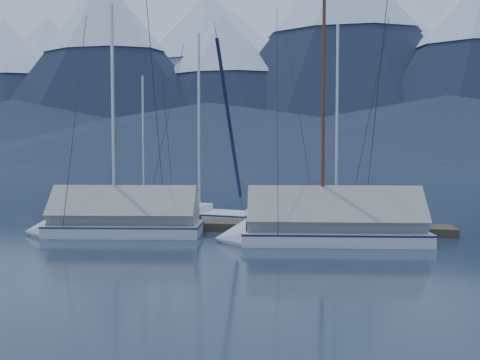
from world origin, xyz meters
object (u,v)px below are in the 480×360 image
(sailboat_open_mid, at_px, (209,218))
(sailboat_covered_far, at_px, (111,223))
(sailboat_open_right, at_px, (346,220))
(sailboat_open_left, at_px, (152,216))
(sailboat_covered_near, at_px, (318,229))
(person, at_px, (351,206))

(sailboat_open_mid, relative_size, sailboat_covered_far, 0.99)
(sailboat_open_right, xyz_separation_m, sailboat_covered_far, (-9.66, -5.34, 0.32))
(sailboat_open_left, bearing_deg, sailboat_open_right, 0.25)
(sailboat_open_mid, bearing_deg, sailboat_open_left, 172.34)
(sailboat_open_right, bearing_deg, sailboat_open_mid, -176.04)
(sailboat_open_left, relative_size, sailboat_covered_far, 0.78)
(sailboat_open_mid, height_order, sailboat_covered_near, sailboat_covered_near)
(sailboat_open_left, bearing_deg, sailboat_covered_far, -88.23)
(sailboat_covered_far, bearing_deg, sailboat_open_right, 28.93)
(sailboat_open_left, xyz_separation_m, sailboat_covered_far, (0.16, -5.30, 0.36))
(sailboat_open_right, relative_size, sailboat_covered_far, 1.00)
(sailboat_covered_near, relative_size, person, 6.60)
(sailboat_open_mid, height_order, person, sailboat_open_mid)
(sailboat_covered_far, bearing_deg, sailboat_open_mid, 58.69)
(sailboat_open_right, distance_m, sailboat_covered_near, 5.71)
(sailboat_open_right, xyz_separation_m, person, (0.13, -2.62, 0.94))
(sailboat_open_left, xyz_separation_m, sailboat_open_mid, (3.13, -0.42, 0.04))
(sailboat_open_right, distance_m, person, 2.78)
(sailboat_open_right, height_order, sailboat_covered_near, sailboat_open_right)
(person, bearing_deg, sailboat_open_right, 0.84)
(sailboat_covered_far, distance_m, person, 10.18)
(sailboat_open_left, xyz_separation_m, sailboat_open_right, (9.82, 0.04, 0.04))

